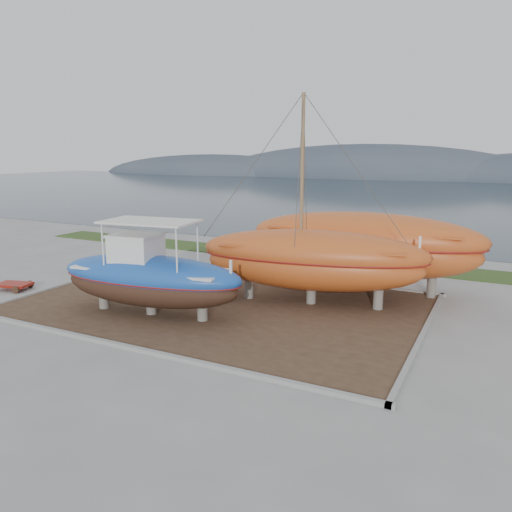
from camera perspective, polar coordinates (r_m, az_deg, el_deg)
The scene contains 11 objects.
ground at distance 20.30m, azimuth -9.97°, elevation -8.53°, with size 140.00×140.00×0.00m, color gray.
dirt_patch at distance 23.43m, azimuth -4.12°, elevation -5.50°, with size 18.00×12.00×0.06m, color #422D1E.
curb_frame at distance 23.42m, azimuth -4.12°, elevation -5.40°, with size 18.60×12.60×0.15m, color gray, non-canonical shape.
grass_strip at distance 33.49m, azimuth 6.00°, elevation -0.20°, with size 44.00×3.00×0.08m, color #284219.
sea at distance 86.22m, azimuth 19.10°, elevation 6.59°, with size 260.00×100.00×0.04m, color #16262D, non-canonical shape.
mountain_ridge at distance 140.81m, azimuth 22.25°, elevation 8.18°, with size 200.00×36.00×20.00m, color #333D49, non-canonical shape.
blue_caique at distance 21.87m, azimuth -12.06°, elevation -1.34°, with size 8.55×2.67×4.11m, color #1B50AD, non-canonical shape.
white_dinghy at distance 28.05m, azimuth -11.62°, elevation -1.35°, with size 4.35×1.63×1.31m, color white, non-canonical shape.
orange_sailboat at distance 22.63m, azimuth 6.57°, elevation 6.15°, with size 10.54×3.11×9.45m, color #B84E1C, non-canonical shape.
orange_bare_hull at distance 25.79m, azimuth 12.08°, elevation 0.39°, with size 11.81×3.54×3.87m, color #B84E1C, non-canonical shape.
red_trailer at distance 28.64m, azimuth -25.92°, elevation -3.16°, with size 2.50×1.25×0.35m, color maroon, non-canonical shape.
Camera 1 is at (11.53, -15.16, 7.03)m, focal length 35.00 mm.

